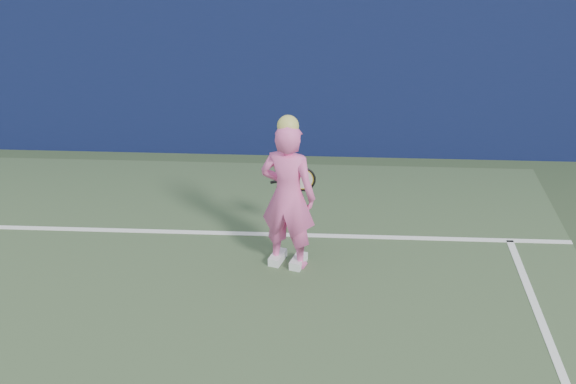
{
  "coord_description": "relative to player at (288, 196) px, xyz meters",
  "views": [
    {
      "loc": [
        2.7,
        -4.06,
        4.54
      ],
      "look_at": [
        2.3,
        3.38,
        0.87
      ],
      "focal_mm": 50.0,
      "sensor_mm": 36.0,
      "label": 1
    }
  ],
  "objects": [
    {
      "name": "player",
      "position": [
        0.0,
        0.0,
        0.0
      ],
      "size": [
        0.68,
        0.55,
        1.71
      ],
      "rotation": [
        0.0,
        0.0,
        2.85
      ],
      "color": "pink",
      "rests_on": "ground"
    },
    {
      "name": "backstop_wall",
      "position": [
        -2.3,
        3.12,
        0.43
      ],
      "size": [
        24.0,
        0.4,
        2.5
      ],
      "primitive_type": "cube",
      "color": "#0E163D",
      "rests_on": "ground"
    },
    {
      "name": "racket",
      "position": [
        0.12,
        0.43,
        -0.01
      ],
      "size": [
        0.51,
        0.16,
        0.28
      ],
      "rotation": [
        0.0,
        0.0,
        -0.35
      ],
      "color": "black",
      "rests_on": "ground"
    }
  ]
}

